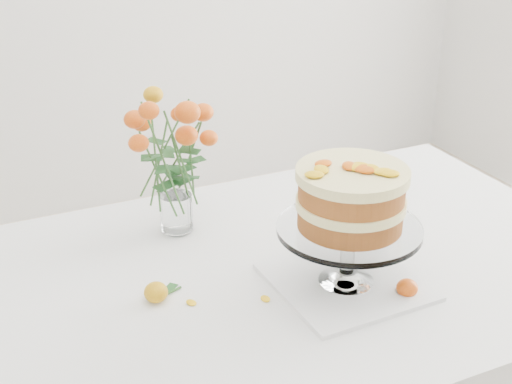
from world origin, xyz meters
The scene contains 10 objects.
table centered at (0.00, 0.00, 0.67)m, with size 1.43×0.93×0.76m.
napkin centered at (0.06, -0.12, 0.76)m, with size 0.29×0.29×0.01m, color white.
cake_stand centered at (0.06, -0.12, 0.94)m, with size 0.29×0.29×0.26m.
rose_vase centered at (-0.18, 0.25, 0.98)m, with size 0.31×0.31×0.38m.
loose_rose_near centered at (-0.32, -0.01, 0.78)m, with size 0.08×0.05×0.04m.
loose_rose_far centered at (0.15, -0.21, 0.77)m, with size 0.08×0.04×0.04m.
stray_petal_a centered at (-0.12, -0.10, 0.76)m, with size 0.03×0.02×0.00m, color yellow.
stray_petal_b centered at (-0.02, -0.14, 0.76)m, with size 0.03×0.02×0.00m, color yellow.
stray_petal_c centered at (0.02, -0.18, 0.76)m, with size 0.03×0.02×0.00m, color yellow.
stray_petal_d centered at (-0.26, -0.05, 0.76)m, with size 0.03×0.02×0.00m, color yellow.
Camera 1 is at (-0.65, -1.18, 1.57)m, focal length 50.00 mm.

